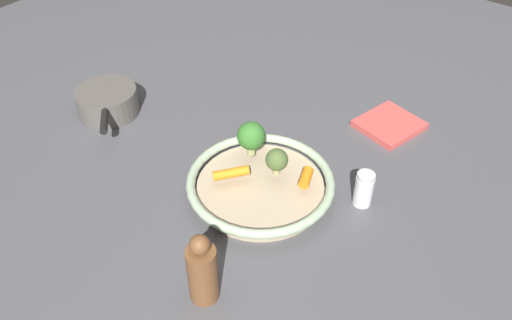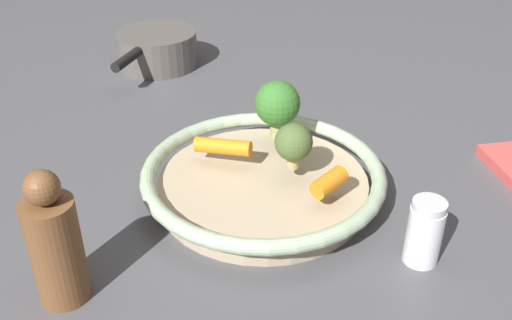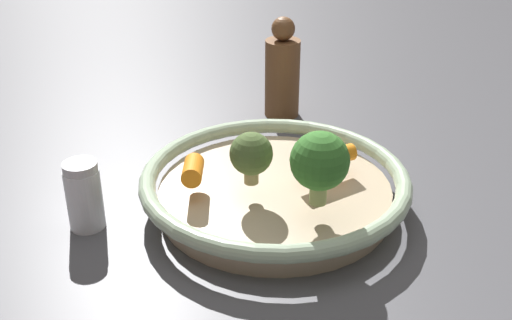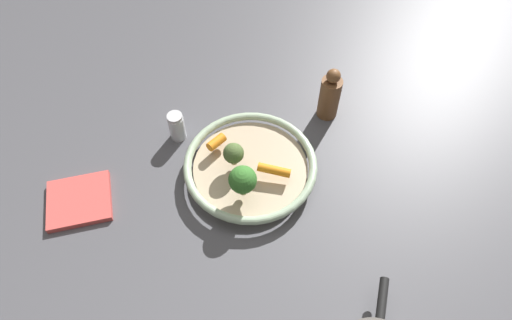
{
  "view_description": "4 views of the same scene",
  "coord_description": "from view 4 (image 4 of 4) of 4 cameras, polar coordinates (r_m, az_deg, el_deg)",
  "views": [
    {
      "loc": [
        0.44,
        -0.58,
        0.72
      ],
      "look_at": [
        -0.01,
        0.0,
        0.08
      ],
      "focal_mm": 37.22,
      "sensor_mm": 36.0,
      "label": 1
    },
    {
      "loc": [
        0.51,
        -0.24,
        0.4
      ],
      "look_at": [
        0.01,
        -0.02,
        0.06
      ],
      "focal_mm": 41.0,
      "sensor_mm": 36.0,
      "label": 2
    },
    {
      "loc": [
        -0.18,
        0.55,
        0.36
      ],
      "look_at": [
        0.02,
        0.01,
        0.06
      ],
      "focal_mm": 44.6,
      "sensor_mm": 36.0,
      "label": 3
    },
    {
      "loc": [
        -0.49,
        0.24,
        0.83
      ],
      "look_at": [
        -0.01,
        -0.01,
        0.06
      ],
      "focal_mm": 32.11,
      "sensor_mm": 36.0,
      "label": 4
    }
  ],
  "objects": [
    {
      "name": "serving_bowl",
      "position": [
        0.97,
        -0.7,
        -0.93
      ],
      "size": [
        0.28,
        0.28,
        0.04
      ],
      "color": "tan",
      "rests_on": "ground_plane"
    },
    {
      "name": "broccoli_floret_large",
      "position": [
        0.93,
        -2.82,
        0.81
      ],
      "size": [
        0.04,
        0.04,
        0.05
      ],
      "color": "tan",
      "rests_on": "serving_bowl"
    },
    {
      "name": "pepper_mill",
      "position": [
        1.06,
        9.17,
        7.93
      ],
      "size": [
        0.05,
        0.05,
        0.14
      ],
      "color": "brown",
      "rests_on": "ground_plane"
    },
    {
      "name": "baby_carrot_right",
      "position": [
        0.93,
        2.27,
        -1.27
      ],
      "size": [
        0.06,
        0.06,
        0.02
      ],
      "primitive_type": "cylinder",
      "rotation": [
        1.51,
        0.0,
        2.44
      ],
      "color": "orange",
      "rests_on": "serving_bowl"
    },
    {
      "name": "dish_towel",
      "position": [
        1.02,
        -21.15,
        -4.75
      ],
      "size": [
        0.14,
        0.15,
        0.01
      ],
      "primitive_type": "cube",
      "rotation": [
        0.0,
        0.0,
        -0.24
      ],
      "color": "#D14C47",
      "rests_on": "ground_plane"
    },
    {
      "name": "broccoli_floret_mid",
      "position": [
        0.88,
        -1.67,
        -2.51
      ],
      "size": [
        0.06,
        0.06,
        0.07
      ],
      "color": "#99A766",
      "rests_on": "serving_bowl"
    },
    {
      "name": "salt_shaker",
      "position": [
        1.04,
        -9.85,
        4.15
      ],
      "size": [
        0.04,
        0.04,
        0.07
      ],
      "color": "silver",
      "rests_on": "ground_plane"
    },
    {
      "name": "ground_plane",
      "position": [
        0.99,
        -0.69,
        -1.67
      ],
      "size": [
        2.29,
        2.29,
        0.0
      ],
      "primitive_type": "plane",
      "color": "#4C4C51"
    },
    {
      "name": "baby_carrot_near_rim",
      "position": [
        0.98,
        -4.95,
        2.23
      ],
      "size": [
        0.03,
        0.05,
        0.02
      ],
      "primitive_type": "cylinder",
      "rotation": [
        1.63,
        0.0,
        0.36
      ],
      "color": "orange",
      "rests_on": "serving_bowl"
    }
  ]
}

